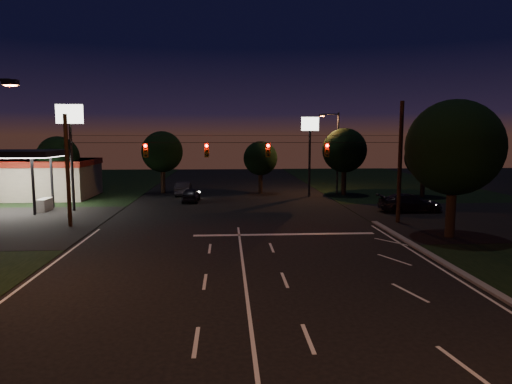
{
  "coord_description": "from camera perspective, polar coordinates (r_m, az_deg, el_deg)",
  "views": [
    {
      "loc": [
        -0.78,
        -17.89,
        6.53
      ],
      "look_at": [
        1.03,
        10.29,
        3.0
      ],
      "focal_mm": 32.0,
      "sensor_mm": 36.0,
      "label": 1
    }
  ],
  "objects": [
    {
      "name": "center_line",
      "position": [
        13.58,
        0.07,
        -21.57
      ],
      "size": [
        0.14,
        40.0,
        0.01
      ],
      "primitive_type": "cube",
      "color": "silver",
      "rests_on": "ground"
    },
    {
      "name": "pole_sign_right",
      "position": [
        48.69,
        6.75,
        6.73
      ],
      "size": [
        1.8,
        0.3,
        8.4
      ],
      "color": "black",
      "rests_on": "ground"
    },
    {
      "name": "tree_far_b",
      "position": [
        52.55,
        -11.6,
        4.89
      ],
      "size": [
        4.6,
        4.6,
        6.98
      ],
      "color": "black",
      "rests_on": "ground"
    },
    {
      "name": "cross_street_right",
      "position": [
        40.29,
        27.47,
        -3.01
      ],
      "size": [
        20.0,
        16.0,
        0.02
      ],
      "primitive_type": "cube",
      "color": "black",
      "rests_on": "ground"
    },
    {
      "name": "stop_bar",
      "position": [
        30.34,
        3.57,
        -5.3
      ],
      "size": [
        12.0,
        0.5,
        0.01
      ],
      "primitive_type": "cube",
      "color": "silver",
      "rests_on": "ground"
    },
    {
      "name": "street_light_right_far",
      "position": [
        51.33,
        9.9,
        5.58
      ],
      "size": [
        2.2,
        0.35,
        9.0
      ],
      "color": "black",
      "rests_on": "ground"
    },
    {
      "name": "utility_pole_left",
      "position": [
        35.36,
        -22.17,
        -4.05
      ],
      "size": [
        0.28,
        0.28,
        8.0
      ],
      "primitive_type": "cylinder",
      "color": "black",
      "rests_on": "ground"
    },
    {
      "name": "car_cross",
      "position": [
        40.97,
        18.7,
        -1.32
      ],
      "size": [
        5.38,
        2.23,
        1.56
      ],
      "primitive_type": "imported",
      "rotation": [
        0.0,
        0.0,
        1.56
      ],
      "color": "black",
      "rests_on": "ground"
    },
    {
      "name": "pole_sign_left_near",
      "position": [
        42.02,
        -22.21,
        7.22
      ],
      "size": [
        2.2,
        0.3,
        9.1
      ],
      "color": "black",
      "rests_on": "ground"
    },
    {
      "name": "signal_span",
      "position": [
        32.88,
        -2.33,
        5.33
      ],
      "size": [
        24.0,
        0.4,
        1.56
      ],
      "color": "black",
      "rests_on": "ground"
    },
    {
      "name": "tree_far_d",
      "position": [
        50.69,
        10.99,
        5.07
      ],
      "size": [
        4.8,
        4.8,
        7.3
      ],
      "color": "black",
      "rests_on": "ground"
    },
    {
      "name": "tree_far_a",
      "position": [
        51.04,
        -23.44,
        3.99
      ],
      "size": [
        4.2,
        4.2,
        6.42
      ],
      "color": "black",
      "rests_on": "ground"
    },
    {
      "name": "utility_pole_right",
      "position": [
        35.88,
        17.28,
        -3.68
      ],
      "size": [
        0.3,
        0.3,
        9.0
      ],
      "primitive_type": "cylinder",
      "color": "black",
      "rests_on": "ground"
    },
    {
      "name": "tree_far_e",
      "position": [
        51.45,
        20.21,
        4.0
      ],
      "size": [
        4.0,
        4.0,
        6.18
      ],
      "color": "black",
      "rests_on": "ground"
    },
    {
      "name": "car_oncoming_b",
      "position": [
        50.37,
        -9.07,
        0.45
      ],
      "size": [
        1.59,
        4.55,
        1.5
      ],
      "primitive_type": "imported",
      "rotation": [
        0.0,
        0.0,
        3.14
      ],
      "color": "black",
      "rests_on": "ground"
    },
    {
      "name": "ground",
      "position": [
        19.06,
        -1.14,
        -12.91
      ],
      "size": [
        140.0,
        140.0,
        0.0
      ],
      "primitive_type": "plane",
      "color": "black",
      "rests_on": "ground"
    },
    {
      "name": "gas_station",
      "position": [
        52.84,
        -27.2,
        1.84
      ],
      "size": [
        14.2,
        16.1,
        5.25
      ],
      "color": "gray",
      "rests_on": "ground"
    },
    {
      "name": "tree_far_c",
      "position": [
        51.2,
        0.57,
        4.18
      ],
      "size": [
        3.8,
        3.8,
        5.86
      ],
      "color": "black",
      "rests_on": "ground"
    },
    {
      "name": "tree_right_near",
      "position": [
        31.5,
        23.42,
        4.99
      ],
      "size": [
        6.0,
        6.0,
        8.76
      ],
      "color": "black",
      "rests_on": "ground"
    },
    {
      "name": "car_oncoming_a",
      "position": [
        45.39,
        -8.13,
        -0.37
      ],
      "size": [
        1.75,
        3.98,
        1.33
      ],
      "primitive_type": "imported",
      "rotation": [
        0.0,
        0.0,
        3.1
      ],
      "color": "black",
      "rests_on": "ground"
    }
  ]
}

